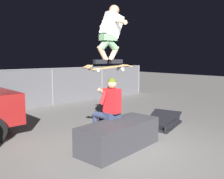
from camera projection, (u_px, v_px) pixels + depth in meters
ground_plane at (126, 149)px, 4.90m from camera, size 40.00×40.00×0.00m
ledge_box_main at (119, 136)px, 4.88m from camera, size 1.83×0.93×0.54m
person_sitting_on_ledge at (108, 106)px, 5.20m from camera, size 0.60×0.77×1.37m
skateboard at (108, 67)px, 4.88m from camera, size 1.04×0.37×0.13m
skater_airborne at (111, 32)px, 4.82m from camera, size 0.63×0.89×1.12m
kicker_ramp at (161, 123)px, 6.55m from camera, size 1.38×1.09×0.42m
fence_back at (21, 88)px, 8.53m from camera, size 12.05×0.05×1.39m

